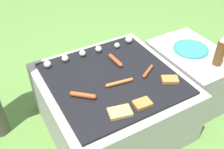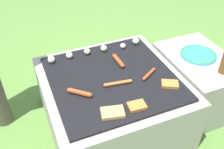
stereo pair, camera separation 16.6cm
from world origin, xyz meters
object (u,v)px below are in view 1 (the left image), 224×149
(plate_colorful, at_px, (191,49))
(condiment_bottle, at_px, (220,52))
(sausage_front_center, at_px, (115,60))
(fork_utensil, at_px, (174,37))

(plate_colorful, relative_size, condiment_bottle, 1.20)
(condiment_bottle, bearing_deg, sausage_front_center, 148.40)
(sausage_front_center, relative_size, plate_colorful, 0.63)
(sausage_front_center, bearing_deg, condiment_bottle, -31.60)
(sausage_front_center, distance_m, fork_utensil, 0.58)
(sausage_front_center, relative_size, fork_utensil, 0.88)
(sausage_front_center, bearing_deg, fork_utensil, 5.75)
(condiment_bottle, distance_m, fork_utensil, 0.44)
(sausage_front_center, distance_m, condiment_bottle, 0.71)
(plate_colorful, relative_size, fork_utensil, 1.40)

